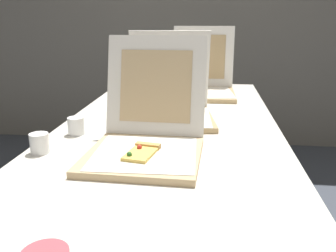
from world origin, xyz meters
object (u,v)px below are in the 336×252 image
pizza_box_front (146,138)px  cup_white_near_center (76,126)px  table (167,141)px  cup_white_far (126,102)px  pizza_box_middle (171,107)px  pizza_box_back (202,85)px  cup_white_near_left (40,143)px

pizza_box_front → cup_white_near_center: size_ratio=6.90×
table → cup_white_far: 0.40m
pizza_box_middle → cup_white_far: pizza_box_middle is taller
table → cup_white_far: bearing=128.1°
table → pizza_box_back: bearing=79.9°
cup_white_near_left → cup_white_far: bearing=76.5°
pizza_box_front → cup_white_near_left: 0.35m
cup_white_far → cup_white_near_left: (-0.15, -0.62, 0.00)m
table → cup_white_near_center: bearing=-162.3°
table → cup_white_near_left: cup_white_near_left is taller
pizza_box_front → cup_white_near_center: pizza_box_front is taller
cup_white_near_center → cup_white_near_left: bearing=-103.7°
cup_white_far → pizza_box_back: bearing=46.3°
cup_white_far → cup_white_near_center: size_ratio=1.00×
pizza_box_front → pizza_box_back: size_ratio=1.19×
pizza_box_front → pizza_box_middle: (0.03, 0.42, 0.00)m
pizza_box_front → cup_white_near_left: pizza_box_front is taller
pizza_box_middle → cup_white_near_center: size_ratio=6.09×
pizza_box_middle → cup_white_near_left: (-0.38, -0.45, -0.02)m
pizza_box_back → cup_white_near_center: (-0.46, -0.79, -0.02)m
cup_white_near_center → table: bearing=17.7°
pizza_box_middle → cup_white_far: bearing=137.4°
pizza_box_front → table: bearing=84.7°
pizza_box_middle → cup_white_near_center: bearing=-151.3°
cup_white_near_center → cup_white_near_left: size_ratio=1.00×
pizza_box_middle → cup_white_near_left: size_ratio=6.09×
pizza_box_middle → pizza_box_back: pizza_box_back is taller
cup_white_far → cup_white_near_center: bearing=-103.4°
pizza_box_middle → pizza_box_back: (0.12, 0.54, -0.00)m
pizza_box_back → cup_white_near_center: 0.91m
cup_white_far → pizza_box_front: bearing=-70.9°
pizza_box_back → cup_white_far: 0.52m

